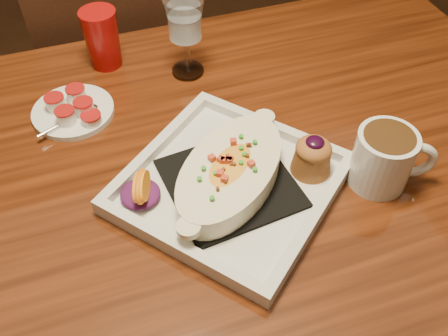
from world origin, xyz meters
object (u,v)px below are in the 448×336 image
object	(u,v)px
plate	(235,176)
coffee_mug	(385,157)
goblet	(185,23)
table	(177,206)
saucer	(72,110)
red_tumbler	(102,39)
chair_far	(123,74)

from	to	relation	value
plate	coffee_mug	size ratio (longest dim) A/B	3.33
plate	goblet	size ratio (longest dim) A/B	2.68
table	saucer	world-z (taller)	saucer
table	coffee_mug	world-z (taller)	coffee_mug
table	red_tumbler	xyz separation A→B (m)	(-0.05, 0.35, 0.16)
coffee_mug	plate	bearing A→B (deg)	-173.38
coffee_mug	goblet	size ratio (longest dim) A/B	0.81
chair_far	coffee_mug	world-z (taller)	chair_far
plate	saucer	xyz separation A→B (m)	(-0.23, 0.27, -0.02)
chair_far	plate	bearing A→B (deg)	97.15
plate	chair_far	bearing A→B (deg)	57.80
plate	coffee_mug	distance (m)	0.24
chair_far	red_tumbler	bearing A→B (deg)	79.57
table	plate	xyz separation A→B (m)	(0.09, -0.07, 0.13)
chair_far	red_tumbler	distance (m)	0.42
goblet	saucer	size ratio (longest dim) A/B	1.07
table	chair_far	xyz separation A→B (m)	(-0.00, 0.63, -0.15)
saucer	red_tumbler	world-z (taller)	red_tumbler
plate	goblet	world-z (taller)	goblet
chair_far	plate	world-z (taller)	chair_far
plate	saucer	size ratio (longest dim) A/B	2.87
saucer	red_tumbler	xyz separation A→B (m)	(0.09, 0.14, 0.05)
table	goblet	xyz separation A→B (m)	(0.10, 0.26, 0.21)
coffee_mug	saucer	size ratio (longest dim) A/B	0.86
red_tumbler	goblet	bearing A→B (deg)	-28.47
plate	saucer	bearing A→B (deg)	90.94
chair_far	plate	distance (m)	0.75
table	coffee_mug	bearing A→B (deg)	-21.97
plate	red_tumbler	world-z (taller)	red_tumbler
coffee_mug	red_tumbler	bearing A→B (deg)	149.69
table	chair_far	size ratio (longest dim) A/B	1.61
coffee_mug	red_tumbler	xyz separation A→B (m)	(-0.37, 0.48, 0.01)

